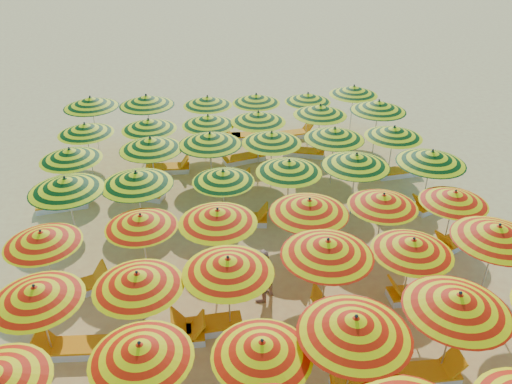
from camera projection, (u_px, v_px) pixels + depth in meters
ground at (259, 244)px, 15.53m from camera, size 120.00×120.00×0.00m
umbrella_7 at (140, 351)px, 9.41m from camera, size 2.65×2.65×2.14m
umbrella_8 at (262, 349)px, 9.50m from camera, size 2.13×2.13×2.11m
umbrella_9 at (355, 326)px, 9.65m from camera, size 2.42×2.42×2.42m
umbrella_10 at (458, 302)px, 10.27m from camera, size 2.52×2.52×2.38m
umbrella_12 at (36, 294)px, 10.78m from camera, size 2.34×2.34×2.16m
umbrella_13 at (138, 280)px, 11.12m from camera, size 2.31×2.31×2.19m
umbrella_14 at (228, 265)px, 11.44m from camera, size 2.65×2.65×2.28m
umbrella_15 at (328, 248)px, 11.86m from camera, size 2.54×2.54×2.40m
umbrella_16 at (413, 246)px, 12.28m from camera, size 2.58×2.58×2.16m
umbrella_17 at (498, 233)px, 12.44m from camera, size 2.63×2.63×2.36m
umbrella_18 at (42, 238)px, 12.67m from camera, size 2.43×2.43×2.09m
umbrella_19 at (141, 221)px, 13.34m from camera, size 2.30×2.30×2.09m
umbrella_20 at (218, 216)px, 13.27m from camera, size 2.78×2.78×2.26m
umbrella_21 at (309, 206)px, 13.57m from camera, size 2.76×2.76×2.34m
umbrella_22 at (383, 200)px, 14.19m from camera, size 2.47×2.47×2.13m
umbrella_23 at (454, 197)px, 14.42m from camera, size 2.33×2.33×2.09m
umbrella_24 at (66, 184)px, 14.59m from camera, size 2.55×2.55×2.36m
umbrella_25 at (136, 178)px, 14.96m from camera, size 2.63×2.63×2.33m
umbrella_26 at (223, 176)px, 15.54m from camera, size 2.61×2.61×2.09m
umbrella_27 at (289, 166)px, 15.80m from camera, size 2.76×2.76×2.25m
umbrella_28 at (356, 160)px, 16.00m from camera, size 2.61×2.61×2.34m
umbrella_29 at (432, 157)px, 16.11m from camera, size 2.86×2.86×2.38m
umbrella_30 at (70, 154)px, 16.67m from camera, size 2.33×2.33×2.19m
umbrella_31 at (151, 144)px, 17.11m from camera, size 2.86×2.86×2.33m
umbrella_32 at (210, 139)px, 17.37m from camera, size 2.78×2.78×2.37m
umbrella_33 at (272, 138)px, 17.68m from camera, size 2.79×2.79×2.27m
umbrella_34 at (334, 134)px, 17.88m from camera, size 2.27×2.27×2.32m
umbrella_35 at (394, 132)px, 18.19m from camera, size 2.75×2.75×2.24m
umbrella_36 at (85, 129)px, 18.57m from camera, size 2.42×2.42×2.19m
umbrella_37 at (149, 124)px, 18.87m from camera, size 2.32×2.32×2.21m
umbrella_38 at (208, 120)px, 19.29m from camera, size 2.51×2.51×2.19m
umbrella_39 at (258, 117)px, 19.37m from camera, size 2.83×2.83×2.28m
umbrella_40 at (320, 110)px, 19.95m from camera, size 2.30×2.30×2.30m
umbrella_41 at (379, 106)px, 20.12m from camera, size 2.31×2.31×2.40m
umbrella_42 at (91, 102)px, 20.51m from camera, size 2.96×2.96×2.39m
umbrella_43 at (147, 100)px, 20.64m from camera, size 2.53×2.53×2.42m
umbrella_44 at (208, 101)px, 21.11m from camera, size 2.14×2.14×2.21m
umbrella_45 at (256, 99)px, 21.40m from camera, size 2.56×2.56×2.19m
umbrella_46 at (308, 98)px, 21.67m from camera, size 2.51×2.51×2.13m
umbrella_47 at (354, 90)px, 22.11m from camera, size 2.20×2.20×2.28m
lounger_7 at (422, 374)px, 11.07m from camera, size 1.76×0.66×0.69m
lounger_8 at (75, 348)px, 11.73m from camera, size 1.79×0.76×0.69m
lounger_9 at (172, 337)px, 12.02m from camera, size 1.75×0.63×0.69m
lounger_10 at (206, 326)px, 12.32m from camera, size 1.75×0.63×0.69m
lounger_11 at (343, 311)px, 12.78m from camera, size 1.82×1.22×0.69m
lounger_12 at (418, 294)px, 13.34m from camera, size 1.74×0.61×0.69m
lounger_13 at (77, 289)px, 13.52m from camera, size 1.83×1.10×0.69m
lounger_14 at (323, 262)px, 14.52m from camera, size 1.82×0.94×0.69m
lounger_15 at (457, 241)px, 15.44m from camera, size 1.82×1.23×0.69m
lounger_16 at (243, 219)px, 16.49m from camera, size 1.81×0.90×0.69m
lounger_17 at (433, 204)px, 17.30m from camera, size 1.82×1.18×0.69m
lounger_18 at (64, 204)px, 17.31m from camera, size 1.79×0.79×0.69m
lounger_19 at (142, 193)px, 17.94m from camera, size 1.82×1.20×0.69m
lounger_20 at (228, 183)px, 18.58m from camera, size 1.80×0.83×0.69m
lounger_21 at (397, 172)px, 19.37m from camera, size 1.77×0.72×0.69m
lounger_22 at (169, 168)px, 19.65m from camera, size 1.77×0.70×0.69m
lounger_23 at (245, 158)px, 20.45m from camera, size 1.82×0.97×0.69m
lounger_24 at (305, 152)px, 20.92m from camera, size 1.83×1.14×0.69m
lounger_25 at (220, 137)px, 22.23m from camera, size 1.78×0.76×0.69m
lounger_26 at (243, 137)px, 22.30m from camera, size 1.75×0.63×0.69m
lounger_27 at (295, 134)px, 22.55m from camera, size 1.80×0.81×0.69m
beachgoer_b at (262, 276)px, 13.03m from camera, size 0.95×0.95×1.55m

